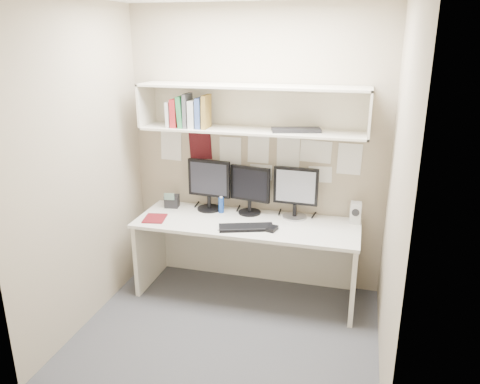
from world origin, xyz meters
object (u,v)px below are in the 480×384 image
(desk_phone, at_px, (172,201))
(monitor_left, at_px, (209,183))
(monitor_center, at_px, (250,188))
(speaker, at_px, (356,213))
(monitor_right, at_px, (296,191))
(keyboard, at_px, (246,227))
(desk, at_px, (247,258))
(maroon_notebook, at_px, (155,218))

(desk_phone, bearing_deg, monitor_left, -2.69)
(desk_phone, bearing_deg, monitor_center, -5.53)
(monitor_center, xyz_separation_m, speaker, (0.97, 0.00, -0.15))
(monitor_left, distance_m, monitor_right, 0.83)
(desk_phone, bearing_deg, monitor_right, -6.48)
(monitor_center, distance_m, keyboard, 0.45)
(desk, height_order, maroon_notebook, maroon_notebook)
(speaker, bearing_deg, desk, -166.86)
(maroon_notebook, relative_size, desk_phone, 1.45)
(desk, xyz_separation_m, speaker, (0.94, 0.22, 0.46))
(keyboard, bearing_deg, maroon_notebook, 160.68)
(monitor_left, distance_m, speaker, 1.38)
(monitor_center, bearing_deg, monitor_right, 10.34)
(maroon_notebook, bearing_deg, monitor_right, 6.84)
(keyboard, bearing_deg, monitor_center, 80.31)
(keyboard, height_order, speaker, speaker)
(maroon_notebook, bearing_deg, desk_phone, 75.20)
(monitor_right, relative_size, desk_phone, 2.98)
(monitor_right, bearing_deg, desk_phone, -175.46)
(monitor_left, relative_size, desk_phone, 3.07)
(monitor_left, xyz_separation_m, monitor_center, (0.40, 0.00, -0.02))
(desk, relative_size, monitor_left, 4.11)
(maroon_notebook, bearing_deg, speaker, 1.85)
(desk_phone, bearing_deg, maroon_notebook, -102.82)
(desk, relative_size, monitor_center, 4.43)
(monitor_right, bearing_deg, keyboard, -130.76)
(speaker, bearing_deg, maroon_notebook, -168.03)
(desk_phone, bearing_deg, desk, -21.09)
(monitor_left, bearing_deg, maroon_notebook, -131.54)
(monitor_left, height_order, monitor_right, monitor_left)
(monitor_center, xyz_separation_m, maroon_notebook, (-0.80, -0.38, -0.24))
(monitor_center, xyz_separation_m, monitor_right, (0.43, -0.00, 0.01))
(speaker, xyz_separation_m, desk_phone, (-1.74, -0.04, -0.03))
(maroon_notebook, bearing_deg, keyboard, -10.64)
(monitor_left, xyz_separation_m, keyboard, (0.46, -0.38, -0.25))
(monitor_left, relative_size, speaker, 2.54)
(monitor_right, distance_m, keyboard, 0.58)
(keyboard, distance_m, maroon_notebook, 0.86)
(keyboard, bearing_deg, desk, 83.15)
(desk, distance_m, monitor_center, 0.65)
(monitor_right, height_order, maroon_notebook, monitor_right)
(maroon_notebook, bearing_deg, monitor_center, 14.94)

